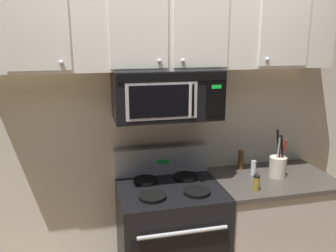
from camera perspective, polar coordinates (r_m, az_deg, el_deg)
back_wall at (r=2.78m, az=-1.44°, el=1.49°), size 5.20×0.10×2.70m
stove_range at (r=2.79m, az=0.33°, el=-18.20°), size 0.76×0.69×1.12m
over_range_microwave at (r=2.49m, az=-0.28°, el=5.30°), size 0.76×0.43×0.35m
upper_cabinets at (r=2.49m, az=-0.45°, el=15.67°), size 2.50×0.36×0.55m
counter_segment at (r=3.08m, az=16.27°, el=-15.75°), size 0.93×0.65×0.90m
utensil_crock_cream at (r=2.87m, az=17.69°, el=-6.12°), size 0.13×0.13×0.38m
salt_shaker at (r=2.86m, az=13.91°, el=-6.74°), size 0.04×0.04×0.12m
pepper_mill at (r=2.95m, az=11.91°, el=-5.50°), size 0.05×0.05×0.16m
spice_jar at (r=2.59m, az=14.37°, el=-9.09°), size 0.05×0.05×0.12m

